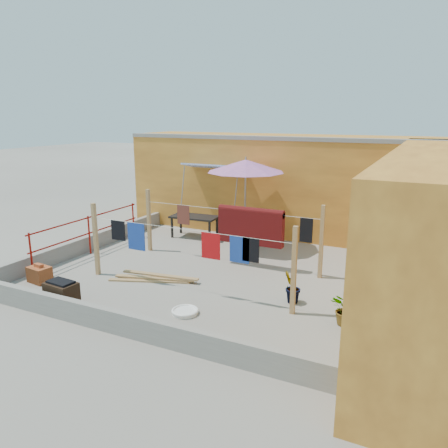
{
  "coord_description": "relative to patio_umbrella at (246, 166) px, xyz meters",
  "views": [
    {
      "loc": [
        4.8,
        -9.2,
        3.86
      ],
      "look_at": [
        0.15,
        0.3,
        1.2
      ],
      "focal_mm": 35.0,
      "sensor_mm": 36.0,
      "label": 1
    }
  ],
  "objects": [
    {
      "name": "clothesline_rig",
      "position": [
        0.68,
        -1.78,
        -1.37
      ],
      "size": [
        5.09,
        2.35,
        1.8
      ],
      "color": "tan",
      "rests_on": "ground"
    },
    {
      "name": "parapet_front",
      "position": [
        0.14,
        -5.89,
        -2.19
      ],
      "size": [
        8.3,
        0.16,
        0.44
      ],
      "primitive_type": "cube",
      "color": "gray",
      "rests_on": "ground"
    },
    {
      "name": "ground",
      "position": [
        0.14,
        -2.31,
        -2.41
      ],
      "size": [
        80.0,
        80.0,
        0.0
      ],
      "primitive_type": "plane",
      "color": "#9E998E",
      "rests_on": "ground"
    },
    {
      "name": "water_jug_b",
      "position": [
        3.84,
        -1.25,
        -2.26
      ],
      "size": [
        0.22,
        0.22,
        0.35
      ],
      "color": "white",
      "rests_on": "ground"
    },
    {
      "name": "brazier",
      "position": [
        -1.69,
        -5.51,
        -2.13
      ],
      "size": [
        0.67,
        0.48,
        0.58
      ],
      "color": "black",
      "rests_on": "ground"
    },
    {
      "name": "parapet_left",
      "position": [
        -3.94,
        -2.31,
        -2.19
      ],
      "size": [
        0.16,
        7.3,
        0.44
      ],
      "primitive_type": "cube",
      "color": "gray",
      "rests_on": "ground"
    },
    {
      "name": "green_hose",
      "position": [
        3.84,
        0.89,
        -2.38
      ],
      "size": [
        0.53,
        0.53,
        0.08
      ],
      "color": "#1D771A",
      "rests_on": "ground"
    },
    {
      "name": "brick_stack",
      "position": [
        -3.24,
        -4.72,
        -2.22
      ],
      "size": [
        0.56,
        0.44,
        0.45
      ],
      "color": "#AD5528",
      "rests_on": "ground"
    },
    {
      "name": "wall_back",
      "position": [
        0.64,
        2.38,
        -0.8
      ],
      "size": [
        11.0,
        3.27,
        3.21
      ],
      "color": "orange",
      "rests_on": "ground"
    },
    {
      "name": "red_railing",
      "position": [
        -3.71,
        -2.51,
        -1.69
      ],
      "size": [
        0.05,
        4.2,
        1.1
      ],
      "color": "maroon",
      "rests_on": "ground"
    },
    {
      "name": "plant_back_b",
      "position": [
        3.84,
        0.51,
        -2.1
      ],
      "size": [
        0.37,
        0.37,
        0.63
      ],
      "primitive_type": "imported",
      "rotation": [
        0.0,
        0.0,
        1.61
      ],
      "color": "#1B5418",
      "rests_on": "ground"
    },
    {
      "name": "water_jug_a",
      "position": [
        3.68,
        -1.88,
        -2.25
      ],
      "size": [
        0.23,
        0.23,
        0.37
      ],
      "color": "white",
      "rests_on": "ground"
    },
    {
      "name": "plant_right_b",
      "position": [
        2.48,
        -3.25,
        -2.06
      ],
      "size": [
        0.43,
        0.47,
        0.71
      ],
      "primitive_type": "imported",
      "rotation": [
        0.0,
        0.0,
        4.37
      ],
      "color": "#1B5418",
      "rests_on": "ground"
    },
    {
      "name": "outdoor_table",
      "position": [
        -1.88,
        0.27,
        -1.78
      ],
      "size": [
        1.55,
        0.86,
        0.71
      ],
      "color": "black",
      "rests_on": "ground"
    },
    {
      "name": "plant_back_a",
      "position": [
        0.26,
        0.3,
        -2.03
      ],
      "size": [
        0.86,
        0.81,
        0.77
      ],
      "primitive_type": "imported",
      "rotation": [
        0.0,
        0.0,
        0.37
      ],
      "color": "#1B5418",
      "rests_on": "ground"
    },
    {
      "name": "white_basin",
      "position": [
        0.73,
        -4.67,
        -2.36
      ],
      "size": [
        0.55,
        0.55,
        0.09
      ],
      "color": "white",
      "rests_on": "ground"
    },
    {
      "name": "plant_right_a",
      "position": [
        3.84,
        -1.13,
        -1.97
      ],
      "size": [
        0.54,
        0.44,
        0.88
      ],
      "primitive_type": "imported",
      "rotation": [
        0.0,
        0.0,
        2.82
      ],
      "color": "#1B5418",
      "rests_on": "ground"
    },
    {
      "name": "lumber_pile",
      "position": [
        -0.85,
        -3.45,
        -2.35
      ],
      "size": [
        2.07,
        0.87,
        0.13
      ],
      "color": "tan",
      "rests_on": "ground"
    },
    {
      "name": "patio_umbrella",
      "position": [
        0.0,
        0.0,
        0.0
      ],
      "size": [
        2.93,
        2.93,
        2.69
      ],
      "color": "gray",
      "rests_on": "ground"
    },
    {
      "name": "plant_right_c",
      "position": [
        3.7,
        -3.76,
        -2.1
      ],
      "size": [
        0.74,
        0.73,
        0.62
      ],
      "primitive_type": "imported",
      "rotation": [
        0.0,
        0.0,
        5.58
      ],
      "color": "#1B5418",
      "rests_on": "ground"
    }
  ]
}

